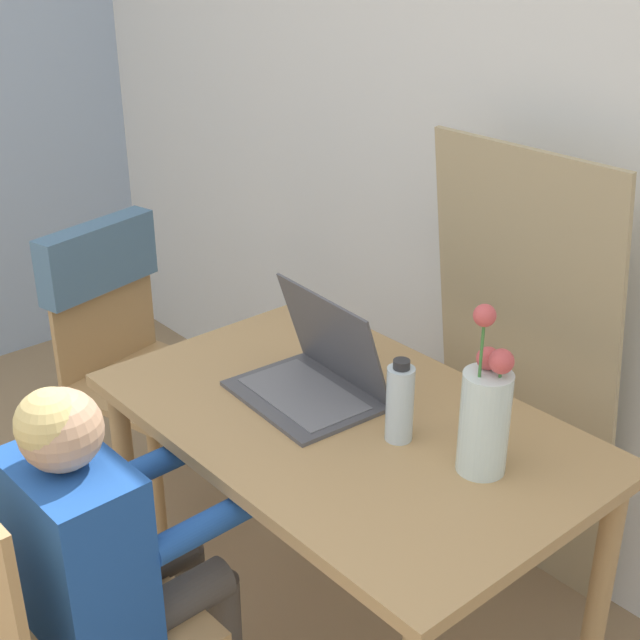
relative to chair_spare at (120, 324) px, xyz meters
name	(u,v)px	position (x,y,z in m)	size (l,w,h in m)	color
wall_back	(570,132)	(0.97, 0.77, 0.64)	(6.40, 0.05, 2.50)	white
dining_table	(346,457)	(0.99, 0.01, 0.03)	(1.09, 0.68, 0.75)	tan
chair_spare	(120,324)	(0.00, 0.00, 0.00)	(0.51, 0.48, 0.91)	tan
person_seated	(108,550)	(0.90, -0.53, 0.01)	(0.31, 0.43, 1.01)	#1E4C9E
laptop	(316,372)	(0.87, 0.03, 0.19)	(0.34, 0.27, 0.24)	#4C4C51
flower_vase	(485,414)	(1.31, 0.08, 0.26)	(0.10, 0.10, 0.36)	silver
water_bottle	(400,403)	(1.12, 0.04, 0.22)	(0.06, 0.06, 0.18)	silver
cardboard_panel	(523,379)	(1.02, 0.62, 0.02)	(0.55, 0.19, 1.26)	tan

